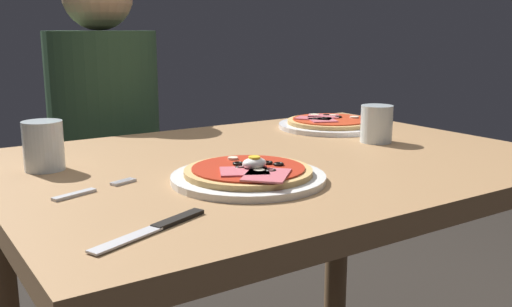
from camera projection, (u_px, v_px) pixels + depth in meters
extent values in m
cube|color=#9E754C|center=(274.00, 166.00, 1.19)|extent=(1.10, 0.81, 0.04)
cylinder|color=brown|center=(337.00, 237.00, 1.81)|extent=(0.07, 0.07, 0.69)
cylinder|color=white|center=(248.00, 178.00, 1.00)|extent=(0.27, 0.27, 0.01)
cylinder|color=tan|center=(248.00, 172.00, 0.99)|extent=(0.22, 0.22, 0.01)
cylinder|color=#B72D19|center=(248.00, 168.00, 0.99)|extent=(0.20, 0.20, 0.00)
torus|color=black|center=(279.00, 164.00, 1.00)|extent=(0.02, 0.02, 0.00)
torus|color=black|center=(271.00, 171.00, 0.96)|extent=(0.02, 0.02, 0.00)
torus|color=black|center=(240.00, 167.00, 0.98)|extent=(0.02, 0.02, 0.00)
torus|color=black|center=(238.00, 164.00, 1.01)|extent=(0.02, 0.02, 0.00)
torus|color=black|center=(268.00, 163.00, 1.01)|extent=(0.02, 0.02, 0.00)
cube|color=#C65B66|center=(244.00, 171.00, 0.96)|extent=(0.10, 0.09, 0.00)
cube|color=#C65B66|center=(267.00, 175.00, 0.93)|extent=(0.11, 0.11, 0.00)
cylinder|color=beige|center=(233.00, 158.00, 1.05)|extent=(0.02, 0.02, 0.00)
cylinder|color=beige|center=(259.00, 171.00, 0.96)|extent=(0.02, 0.02, 0.00)
ellipsoid|color=white|center=(254.00, 163.00, 0.98)|extent=(0.04, 0.03, 0.02)
cylinder|color=yellow|center=(254.00, 158.00, 0.97)|extent=(0.02, 0.02, 0.00)
cylinder|color=white|center=(330.00, 126.00, 1.53)|extent=(0.27, 0.27, 0.01)
cylinder|color=tan|center=(331.00, 122.00, 1.53)|extent=(0.23, 0.23, 0.01)
cylinder|color=red|center=(331.00, 119.00, 1.52)|extent=(0.20, 0.20, 0.00)
torus|color=black|center=(324.00, 119.00, 1.51)|extent=(0.02, 0.02, 0.00)
torus|color=black|center=(326.00, 115.00, 1.57)|extent=(0.02, 0.02, 0.00)
torus|color=black|center=(339.00, 117.00, 1.54)|extent=(0.02, 0.02, 0.00)
torus|color=black|center=(315.00, 119.00, 1.51)|extent=(0.02, 0.02, 0.00)
cube|color=#C65B66|center=(322.00, 120.00, 1.49)|extent=(0.09, 0.09, 0.00)
cube|color=#C65B66|center=(314.00, 118.00, 1.52)|extent=(0.10, 0.11, 0.00)
cube|color=#C65B66|center=(323.00, 116.00, 1.56)|extent=(0.10, 0.10, 0.00)
cylinder|color=beige|center=(354.00, 117.00, 1.54)|extent=(0.02, 0.02, 0.00)
cylinder|color=beige|center=(315.00, 115.00, 1.58)|extent=(0.03, 0.03, 0.00)
cylinder|color=beige|center=(333.00, 115.00, 1.57)|extent=(0.02, 0.02, 0.00)
cylinder|color=silver|center=(44.00, 146.00, 1.07)|extent=(0.07, 0.07, 0.09)
cylinder|color=silver|center=(44.00, 156.00, 1.07)|extent=(0.06, 0.06, 0.05)
cylinder|color=silver|center=(377.00, 124.00, 1.33)|extent=(0.07, 0.07, 0.09)
cylinder|color=silver|center=(376.00, 136.00, 1.34)|extent=(0.06, 0.06, 0.03)
cube|color=silver|center=(74.00, 195.00, 0.91)|extent=(0.08, 0.04, 0.00)
cube|color=silver|center=(126.00, 183.00, 0.98)|extent=(0.04, 0.02, 0.00)
cube|color=silver|center=(124.00, 182.00, 0.98)|extent=(0.04, 0.02, 0.00)
cube|color=silver|center=(122.00, 182.00, 0.98)|extent=(0.04, 0.02, 0.00)
cube|color=silver|center=(121.00, 181.00, 0.99)|extent=(0.04, 0.02, 0.00)
cube|color=silver|center=(126.00, 240.00, 0.71)|extent=(0.11, 0.06, 0.00)
cube|color=black|center=(178.00, 219.00, 0.79)|extent=(0.09, 0.05, 0.01)
cylinder|color=black|center=(113.00, 274.00, 1.81)|extent=(0.29, 0.29, 0.46)
cylinder|color=#2D4C33|center=(104.00, 120.00, 1.70)|extent=(0.32, 0.32, 0.52)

